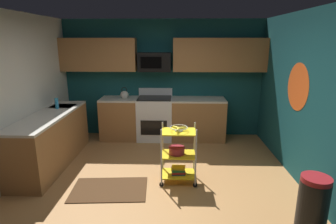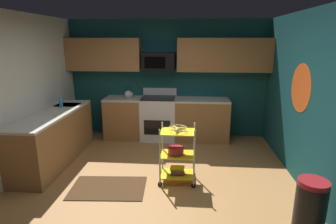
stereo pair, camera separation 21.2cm
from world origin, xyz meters
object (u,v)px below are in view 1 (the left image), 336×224
object	(u,v)px
fruit_bowl	(179,128)
dish_soap_bottle	(57,103)
oven_range	(155,118)
mixing_bowl_large	(177,150)
rolling_cart	(178,154)
book_stack	(178,170)
trash_can	(313,203)
microwave	(155,62)
kettle	(124,95)

from	to	relation	value
fruit_bowl	dish_soap_bottle	distance (m)	2.46
oven_range	mixing_bowl_large	distance (m)	2.01
rolling_cart	mixing_bowl_large	bearing A→B (deg)	180.00
oven_range	book_stack	xyz separation A→B (m)	(0.52, -1.95, -0.29)
mixing_bowl_large	trash_can	xyz separation A→B (m)	(1.58, -1.07, -0.19)
book_stack	trash_can	bearing A→B (deg)	-34.49
microwave	dish_soap_bottle	bearing A→B (deg)	-148.17
microwave	oven_range	bearing A→B (deg)	-89.74
book_stack	dish_soap_bottle	distance (m)	2.60
dish_soap_bottle	rolling_cart	bearing A→B (deg)	-23.20
oven_range	kettle	distance (m)	0.84
rolling_cart	kettle	bearing A→B (deg)	121.21
mixing_bowl_large	dish_soap_bottle	world-z (taller)	dish_soap_bottle
microwave	dish_soap_bottle	distance (m)	2.16
oven_range	microwave	distance (m)	1.23
dish_soap_bottle	fruit_bowl	bearing A→B (deg)	-23.20
kettle	oven_range	bearing A→B (deg)	0.33
microwave	rolling_cart	bearing A→B (deg)	-75.88
book_stack	trash_can	distance (m)	1.90
fruit_bowl	trash_can	distance (m)	1.97
rolling_cart	trash_can	world-z (taller)	rolling_cart
oven_range	trash_can	size ratio (longest dim) A/B	1.67
trash_can	book_stack	bearing A→B (deg)	145.51
microwave	trash_can	bearing A→B (deg)	-56.40
trash_can	kettle	bearing A→B (deg)	132.23
oven_range	dish_soap_bottle	distance (m)	2.07
oven_range	microwave	bearing A→B (deg)	90.26
rolling_cart	kettle	size ratio (longest dim) A/B	3.47
rolling_cart	book_stack	world-z (taller)	rolling_cart
oven_range	mixing_bowl_large	xyz separation A→B (m)	(0.49, -1.95, 0.04)
microwave	dish_soap_bottle	size ratio (longest dim) A/B	3.50
microwave	trash_can	world-z (taller)	microwave
oven_range	rolling_cart	distance (m)	2.01
mixing_bowl_large	book_stack	xyz separation A→B (m)	(0.03, 0.00, -0.34)
microwave	rolling_cart	world-z (taller)	microwave
oven_range	kettle	size ratio (longest dim) A/B	4.17
kettle	book_stack	bearing A→B (deg)	-58.79
oven_range	dish_soap_bottle	world-z (taller)	dish_soap_bottle
fruit_bowl	trash_can	xyz separation A→B (m)	(1.56, -1.07, -0.55)
rolling_cart	dish_soap_bottle	xyz separation A→B (m)	(-2.26, 0.97, 0.57)
kettle	rolling_cart	bearing A→B (deg)	-58.79
rolling_cart	kettle	distance (m)	2.34
rolling_cart	dish_soap_bottle	bearing A→B (deg)	156.80
microwave	book_stack	world-z (taller)	microwave
fruit_bowl	book_stack	world-z (taller)	fruit_bowl
microwave	mixing_bowl_large	world-z (taller)	microwave
microwave	dish_soap_bottle	xyz separation A→B (m)	(-1.74, -1.08, -0.68)
mixing_bowl_large	trash_can	distance (m)	1.92
oven_range	trash_can	distance (m)	3.66
microwave	mixing_bowl_large	size ratio (longest dim) A/B	2.78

